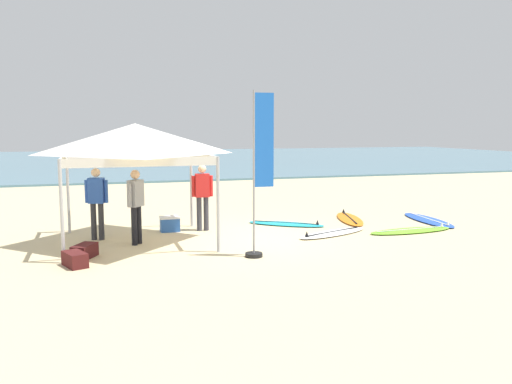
{
  "coord_description": "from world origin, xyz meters",
  "views": [
    {
      "loc": [
        -3.47,
        -12.02,
        2.65
      ],
      "look_at": [
        0.56,
        0.89,
        1.0
      ],
      "focal_mm": 37.01,
      "sensor_mm": 36.0,
      "label": 1
    }
  ],
  "objects": [
    {
      "name": "person_blue",
      "position": [
        -3.39,
        0.87,
        0.99
      ],
      "size": [
        0.53,
        0.32,
        1.71
      ],
      "color": "#2D2D33",
      "rests_on": "ground"
    },
    {
      "name": "surfboard_lime",
      "position": [
        4.29,
        -0.52,
        0.04
      ],
      "size": [
        2.42,
        0.79,
        0.19
      ],
      "color": "#7AD12D",
      "rests_on": "ground"
    },
    {
      "name": "gear_bag_near_tent",
      "position": [
        -3.85,
        -1.54,
        0.14
      ],
      "size": [
        0.52,
        0.68,
        0.28
      ],
      "primitive_type": "cube",
      "rotation": [
        0.0,
        0.0,
        1.95
      ],
      "color": "#4C1919",
      "rests_on": "ground"
    },
    {
      "name": "banner_flag",
      "position": [
        -0.22,
        -1.83,
        1.57
      ],
      "size": [
        0.6,
        0.36,
        3.4
      ],
      "color": "#99999E",
      "rests_on": "ground"
    },
    {
      "name": "canopy_tent",
      "position": [
        -2.5,
        0.35,
        2.39
      ],
      "size": [
        3.25,
        3.25,
        2.75
      ],
      "color": "#B7B7BC",
      "rests_on": "ground"
    },
    {
      "name": "cooler_box",
      "position": [
        -1.6,
        1.38,
        0.2
      ],
      "size": [
        0.5,
        0.36,
        0.39
      ],
      "color": "#2D60B7",
      "rests_on": "ground"
    },
    {
      "name": "sea",
      "position": [
        0.0,
        31.58,
        0.05
      ],
      "size": [
        80.0,
        36.0,
        0.1
      ],
      "primitive_type": "cube",
      "color": "#568499",
      "rests_on": "ground"
    },
    {
      "name": "ground_plane",
      "position": [
        0.0,
        0.0,
        0.0
      ],
      "size": [
        80.0,
        80.0,
        0.0
      ],
      "primitive_type": "plane",
      "color": "beige"
    },
    {
      "name": "person_red",
      "position": [
        -0.77,
        1.25,
        0.99
      ],
      "size": [
        0.55,
        0.25,
        1.71
      ],
      "color": "#383842",
      "rests_on": "ground"
    },
    {
      "name": "gear_bag_by_pole",
      "position": [
        -3.67,
        -0.89,
        0.14
      ],
      "size": [
        0.57,
        0.68,
        0.28
      ],
      "primitive_type": "cube",
      "rotation": [
        0.0,
        0.0,
        1.07
      ],
      "color": "#4C1919",
      "rests_on": "ground"
    },
    {
      "name": "person_grey",
      "position": [
        -2.54,
        0.09,
        0.99
      ],
      "size": [
        0.4,
        0.45,
        1.71
      ],
      "color": "black",
      "rests_on": "ground"
    },
    {
      "name": "surfboard_cyan",
      "position": [
        1.57,
        1.31,
        0.04
      ],
      "size": [
        2.07,
        1.7,
        0.19
      ],
      "color": "#23B2CC",
      "rests_on": "ground"
    },
    {
      "name": "surfboard_orange",
      "position": [
        3.6,
        1.52,
        0.04
      ],
      "size": [
        1.22,
        2.37,
        0.19
      ],
      "color": "orange",
      "rests_on": "ground"
    },
    {
      "name": "surfboard_blue",
      "position": [
        5.66,
        0.68,
        0.04
      ],
      "size": [
        0.93,
        2.55,
        0.19
      ],
      "color": "blue",
      "rests_on": "ground"
    },
    {
      "name": "surfboard_white",
      "position": [
        2.23,
        -0.22,
        0.04
      ],
      "size": [
        2.3,
        1.39,
        0.19
      ],
      "color": "white",
      "rests_on": "ground"
    }
  ]
}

